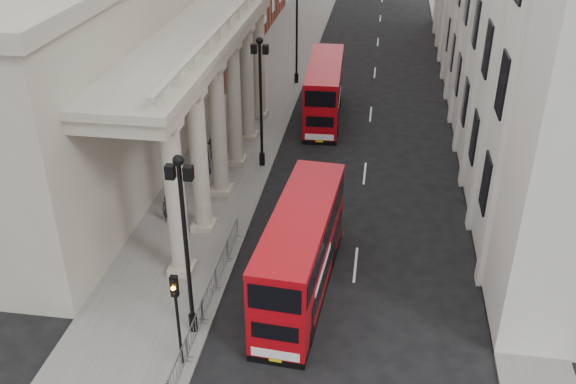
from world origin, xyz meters
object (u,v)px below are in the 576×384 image
(pedestrian_a, at_px, (167,209))
(pedestrian_b, at_px, (213,144))
(lamp_post_south, at_px, (185,236))
(bus_near, at_px, (301,251))
(bus_far, at_px, (324,90))
(traffic_light, at_px, (176,305))
(pedestrian_c, at_px, (206,161))
(lamp_post_mid, at_px, (261,94))
(lamp_post_north, at_px, (297,27))

(pedestrian_a, xyz_separation_m, pedestrian_b, (0.44, 8.27, 0.15))
(lamp_post_south, distance_m, bus_near, 6.04)
(bus_near, xyz_separation_m, pedestrian_a, (-7.97, 4.89, -1.37))
(lamp_post_south, bearing_deg, bus_far, 82.87)
(pedestrian_b, bearing_deg, bus_far, -126.01)
(traffic_light, height_order, bus_near, traffic_light)
(lamp_post_south, relative_size, bus_far, 0.83)
(pedestrian_c, bearing_deg, pedestrian_b, 120.87)
(bus_far, distance_m, pedestrian_c, 12.32)
(pedestrian_a, relative_size, pedestrian_c, 0.89)
(lamp_post_mid, bearing_deg, bus_far, 70.47)
(pedestrian_a, bearing_deg, bus_far, 51.90)
(lamp_post_south, xyz_separation_m, pedestrian_a, (-3.81, 8.37, -4.02))
(lamp_post_north, bearing_deg, pedestrian_c, -100.32)
(lamp_post_south, relative_size, pedestrian_a, 5.36)
(lamp_post_north, relative_size, bus_near, 0.82)
(lamp_post_north, xyz_separation_m, pedestrian_b, (-3.37, -15.36, -3.87))
(lamp_post_south, distance_m, pedestrian_a, 10.03)
(lamp_post_south, height_order, bus_near, lamp_post_south)
(lamp_post_south, xyz_separation_m, pedestrian_b, (-3.37, 16.64, -3.87))
(lamp_post_south, xyz_separation_m, bus_far, (3.09, 24.71, -2.67))
(lamp_post_south, xyz_separation_m, pedestrian_c, (-3.24, 14.22, -3.92))
(lamp_post_north, distance_m, bus_near, 28.95)
(bus_far, distance_m, pedestrian_a, 17.79)
(bus_far, height_order, pedestrian_a, bus_far)
(bus_near, bearing_deg, traffic_light, -122.40)
(lamp_post_mid, xyz_separation_m, lamp_post_north, (0.00, 16.00, 0.00))
(bus_near, distance_m, pedestrian_a, 9.45)
(pedestrian_a, bearing_deg, pedestrian_c, 69.22)
(bus_far, bearing_deg, pedestrian_b, -130.99)
(lamp_post_mid, bearing_deg, pedestrian_c, -151.21)
(lamp_post_mid, relative_size, pedestrian_b, 4.50)
(lamp_post_north, height_order, pedestrian_b, lamp_post_north)
(lamp_post_south, bearing_deg, bus_near, 39.87)
(lamp_post_south, distance_m, bus_far, 25.05)
(bus_far, height_order, pedestrian_b, bus_far)
(traffic_light, bearing_deg, pedestrian_b, 100.54)
(lamp_post_mid, relative_size, traffic_light, 1.93)
(lamp_post_south, bearing_deg, pedestrian_c, 102.83)
(traffic_light, bearing_deg, pedestrian_a, 110.63)
(lamp_post_mid, height_order, pedestrian_c, lamp_post_mid)
(traffic_light, bearing_deg, bus_near, 53.53)
(pedestrian_c, bearing_deg, pedestrian_a, -67.87)
(traffic_light, height_order, pedestrian_a, traffic_light)
(lamp_post_south, xyz_separation_m, lamp_post_mid, (0.00, 16.00, 0.00))
(lamp_post_south, distance_m, pedestrian_b, 17.41)
(lamp_post_north, height_order, bus_near, lamp_post_north)
(pedestrian_a, xyz_separation_m, pedestrian_c, (0.57, 5.85, 0.09))
(lamp_post_north, height_order, bus_far, lamp_post_north)
(lamp_post_north, distance_m, pedestrian_c, 18.49)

